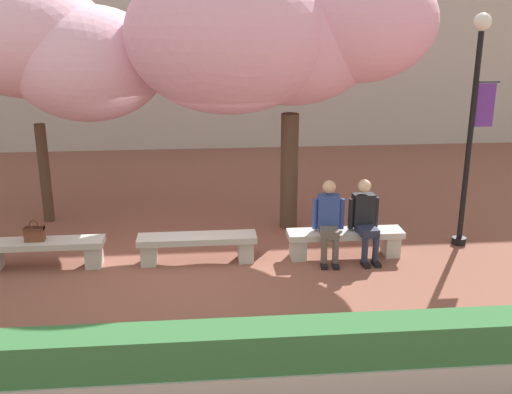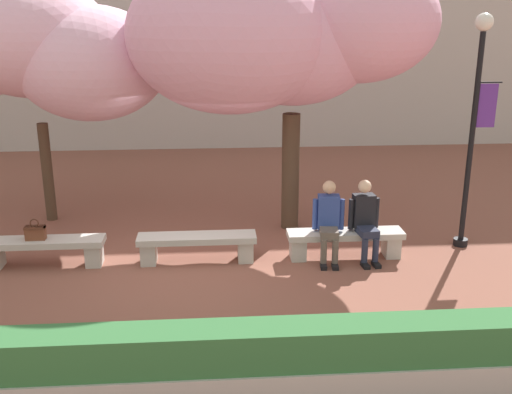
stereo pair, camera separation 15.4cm
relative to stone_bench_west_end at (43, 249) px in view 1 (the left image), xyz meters
The scene contains 12 objects.
ground_plane 2.41m from the stone_bench_west_end, ahead, with size 100.00×100.00×0.00m, color brown.
building_facade 11.23m from the stone_bench_west_end, 76.91° to the left, with size 28.00×4.00×8.19m, color #B7B2A8.
stone_bench_west_end is the anchor object (origin of this frame).
stone_bench_near_west 2.39m from the stone_bench_west_end, ahead, with size 1.88×0.42×0.45m.
stone_bench_center 4.79m from the stone_bench_west_end, ahead, with size 1.88×0.42×0.45m.
person_seated_left 4.51m from the stone_bench_west_end, ahead, with size 0.51×0.71×1.29m.
person_seated_right 5.10m from the stone_bench_west_end, ahead, with size 0.51×0.71×1.29m.
handbag 0.29m from the stone_bench_west_end, behind, with size 0.30×0.15×0.34m.
cherry_tree_main 5.13m from the stone_bench_west_end, 19.33° to the left, with size 5.20×3.39×4.75m.
cherry_tree_secondary 3.71m from the stone_bench_west_end, 100.74° to the left, with size 4.75×3.00×4.43m.
lamp_post_with_banner 7.19m from the stone_bench_west_end, ahead, with size 0.54×0.28×3.83m.
planter_hedge_foreground 4.29m from the stone_bench_west_end, 56.08° to the right, with size 9.43×0.50×0.80m.
Camera 1 is at (0.12, -8.91, 3.85)m, focal length 42.00 mm.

